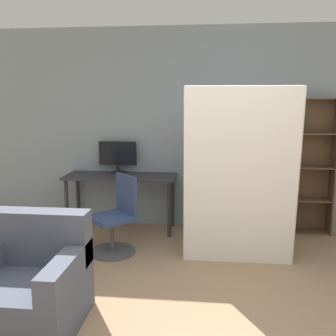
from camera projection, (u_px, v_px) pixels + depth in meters
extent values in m
cube|color=gray|center=(203.00, 129.00, 5.07)|extent=(8.00, 0.06, 2.70)
cube|color=#2D2D33|center=(121.00, 176.00, 5.00)|extent=(1.48, 0.55, 0.03)
cylinder|color=#2D2D33|center=(67.00, 206.00, 4.92)|extent=(0.05, 0.05, 0.72)
cylinder|color=#2D2D33|center=(169.00, 210.00, 4.78)|extent=(0.05, 0.05, 0.72)
cylinder|color=#2D2D33|center=(78.00, 198.00, 5.35)|extent=(0.05, 0.05, 0.72)
cylinder|color=#2D2D33|center=(173.00, 201.00, 5.20)|extent=(0.05, 0.05, 0.72)
cylinder|color=black|center=(118.00, 172.00, 5.15)|extent=(0.20, 0.20, 0.02)
cylinder|color=black|center=(118.00, 168.00, 5.14)|extent=(0.04, 0.04, 0.10)
cube|color=black|center=(118.00, 153.00, 5.11)|extent=(0.52, 0.02, 0.32)
cube|color=black|center=(118.00, 153.00, 5.10)|extent=(0.50, 0.03, 0.30)
cylinder|color=#4C4C51|center=(113.00, 251.00, 4.33)|extent=(0.52, 0.52, 0.03)
cylinder|color=#4C4C51|center=(112.00, 235.00, 4.30)|extent=(0.05, 0.05, 0.37)
cube|color=navy|center=(112.00, 218.00, 4.26)|extent=(0.62, 0.62, 0.05)
cube|color=navy|center=(126.00, 194.00, 4.34)|extent=(0.30, 0.32, 0.45)
cube|color=brown|center=(282.00, 167.00, 4.89)|extent=(0.02, 0.26, 1.77)
cube|color=brown|center=(333.00, 168.00, 4.82)|extent=(0.02, 0.26, 1.77)
cube|color=brown|center=(305.00, 166.00, 4.97)|extent=(0.66, 0.02, 1.77)
cube|color=brown|center=(303.00, 231.00, 5.02)|extent=(0.63, 0.22, 0.02)
cube|color=brown|center=(305.00, 200.00, 4.94)|extent=(0.63, 0.22, 0.02)
cube|color=brown|center=(307.00, 167.00, 4.86)|extent=(0.63, 0.22, 0.02)
cube|color=brown|center=(310.00, 133.00, 4.78)|extent=(0.63, 0.22, 0.02)
cube|color=brown|center=(312.00, 99.00, 4.70)|extent=(0.63, 0.22, 0.02)
cube|color=#1E4C9E|center=(281.00, 219.00, 5.01)|extent=(0.02, 0.18, 0.31)
cube|color=#232328|center=(285.00, 219.00, 4.97)|extent=(0.03, 0.13, 0.34)
cube|color=gold|center=(286.00, 221.00, 5.00)|extent=(0.02, 0.18, 0.27)
cube|color=red|center=(288.00, 218.00, 5.02)|extent=(0.03, 0.16, 0.31)
cube|color=#287A38|center=(291.00, 217.00, 5.00)|extent=(0.02, 0.16, 0.36)
cube|color=#232328|center=(283.00, 186.00, 4.95)|extent=(0.02, 0.16, 0.34)
cube|color=#7A2D84|center=(285.00, 185.00, 4.93)|extent=(0.02, 0.14, 0.36)
cube|color=#7A2D84|center=(288.00, 188.00, 4.93)|extent=(0.02, 0.18, 0.28)
cube|color=orange|center=(290.00, 187.00, 4.92)|extent=(0.04, 0.19, 0.33)
cube|color=#7A2D84|center=(286.00, 153.00, 4.85)|extent=(0.03, 0.16, 0.35)
cube|color=#7A2D84|center=(289.00, 152.00, 4.83)|extent=(0.03, 0.17, 0.36)
cube|color=#1E4C9E|center=(291.00, 156.00, 4.86)|extent=(0.03, 0.14, 0.28)
cube|color=#7A2D84|center=(294.00, 155.00, 4.86)|extent=(0.03, 0.15, 0.30)
cube|color=silver|center=(297.00, 155.00, 4.87)|extent=(0.02, 0.13, 0.29)
cube|color=#232328|center=(286.00, 119.00, 4.81)|extent=(0.02, 0.13, 0.34)
cube|color=#1E4C9E|center=(289.00, 118.00, 4.76)|extent=(0.03, 0.16, 0.38)
cube|color=silver|center=(291.00, 122.00, 4.82)|extent=(0.02, 0.14, 0.26)
cube|color=#1E4C9E|center=(294.00, 121.00, 4.76)|extent=(0.03, 0.17, 0.29)
cube|color=silver|center=(240.00, 177.00, 3.94)|extent=(1.17, 0.30, 1.89)
cube|color=beige|center=(297.00, 178.00, 3.88)|extent=(0.01, 0.31, 1.85)
cube|color=silver|center=(238.00, 173.00, 4.17)|extent=(1.17, 0.27, 1.89)
cube|color=beige|center=(292.00, 174.00, 4.11)|extent=(0.01, 0.27, 1.85)
cube|color=#474C5B|center=(25.00, 303.00, 2.89)|extent=(0.85, 0.80, 0.40)
cube|color=#474C5B|center=(39.00, 237.00, 3.11)|extent=(0.85, 0.20, 0.45)
cube|color=#474C5B|center=(67.00, 269.00, 2.80)|extent=(0.16, 0.80, 0.20)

